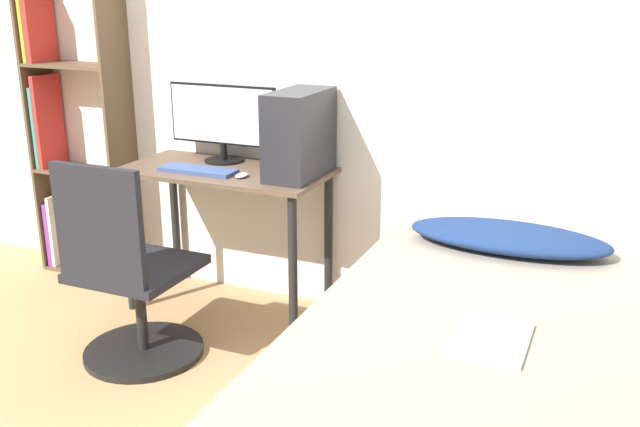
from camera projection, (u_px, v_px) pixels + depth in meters
name	position (u px, v px, depth m)	size (l,w,h in m)	color
wall_back	(318.00, 70.00, 3.57)	(8.00, 0.05, 2.50)	silver
desk	(226.00, 194.00, 3.65)	(1.06, 0.53, 0.77)	brown
bookshelf	(68.00, 120.00, 4.11)	(0.59, 0.25, 1.85)	brown
office_chair	(130.00, 288.00, 3.19)	(0.55, 0.55, 0.96)	black
bed	(467.00, 386.00, 2.58)	(1.15, 1.99, 0.55)	#4C3D2D
pillow	(508.00, 237.00, 3.13)	(0.87, 0.36, 0.11)	navy
magazine	(491.00, 339.00, 2.33)	(0.24, 0.32, 0.01)	silver
monitor	(223.00, 119.00, 3.70)	(0.62, 0.21, 0.40)	black
keyboard	(198.00, 170.00, 3.55)	(0.40, 0.13, 0.02)	#33477A
pc_tower	(300.00, 134.00, 3.42)	(0.21, 0.43, 0.42)	#232328
mouse	(242.00, 175.00, 3.45)	(0.06, 0.09, 0.02)	silver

